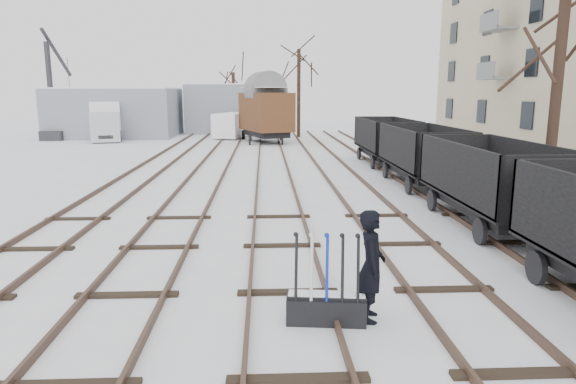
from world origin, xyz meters
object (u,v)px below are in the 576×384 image
(box_van_wagon, at_px, (266,111))
(crane, at_px, (53,111))
(lorry, at_px, (106,120))
(ground_frame, at_px, (326,306))
(panel_van, at_px, (232,125))
(worker, at_px, (371,266))

(box_van_wagon, xyz_separation_m, crane, (-16.73, 2.88, -0.14))
(lorry, distance_m, crane, 4.14)
(ground_frame, bearing_deg, crane, 124.44)
(lorry, relative_size, panel_van, 1.38)
(lorry, bearing_deg, panel_van, -7.23)
(lorry, bearing_deg, ground_frame, -82.99)
(lorry, height_order, crane, crane)
(box_van_wagon, height_order, crane, crane)
(box_van_wagon, height_order, lorry, box_van_wagon)
(ground_frame, relative_size, crane, 0.17)
(worker, distance_m, box_van_wagon, 30.90)
(worker, distance_m, lorry, 36.44)
(box_van_wagon, distance_m, crane, 16.98)
(lorry, bearing_deg, crane, 162.75)
(worker, height_order, panel_van, panel_van)
(panel_van, bearing_deg, box_van_wagon, -40.34)
(worker, height_order, crane, crane)
(box_van_wagon, xyz_separation_m, panel_van, (-2.74, 4.03, -1.32))
(panel_van, distance_m, crane, 14.08)
(panel_van, bearing_deg, lorry, -156.93)
(box_van_wagon, bearing_deg, panel_van, 104.27)
(ground_frame, height_order, lorry, lorry)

